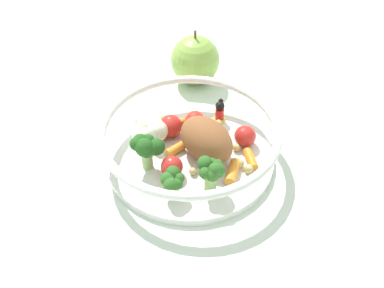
{
  "coord_description": "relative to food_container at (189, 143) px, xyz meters",
  "views": [
    {
      "loc": [
        0.3,
        -0.28,
        0.4
      ],
      "look_at": [
        0.0,
        -0.0,
        0.03
      ],
      "focal_mm": 41.88,
      "sensor_mm": 36.0,
      "label": 1
    }
  ],
  "objects": [
    {
      "name": "ground_plane",
      "position": [
        0.0,
        0.0,
        -0.03
      ],
      "size": [
        2.4,
        2.4,
        0.0
      ],
      "primitive_type": "plane",
      "color": "silver"
    },
    {
      "name": "food_container",
      "position": [
        0.0,
        0.0,
        0.0
      ],
      "size": [
        0.22,
        0.22,
        0.06
      ],
      "color": "white",
      "rests_on": "ground_plane"
    },
    {
      "name": "loose_apple",
      "position": [
        -0.12,
        0.13,
        0.01
      ],
      "size": [
        0.07,
        0.07,
        0.09
      ],
      "color": "#8CB74C",
      "rests_on": "ground_plane"
    }
  ]
}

